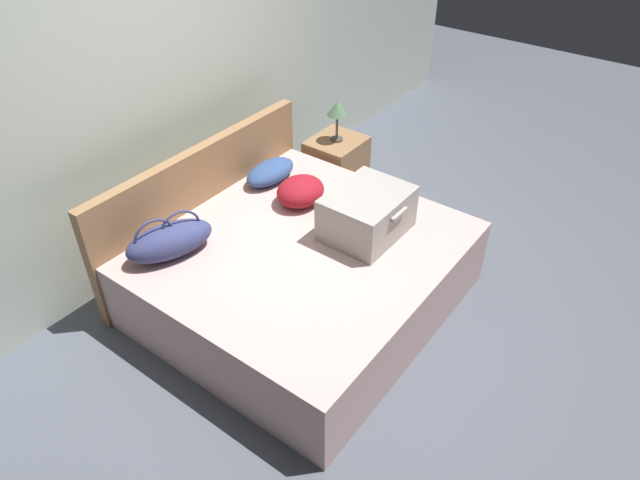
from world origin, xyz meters
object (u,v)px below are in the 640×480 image
(bed, at_px, (304,274))
(table_lamp, at_px, (337,110))
(duffel_bag, at_px, (170,240))
(nightstand, at_px, (336,168))
(pillow_near_headboard, at_px, (300,191))
(hard_case_large, at_px, (367,213))
(pillow_center_head, at_px, (270,172))

(bed, distance_m, table_lamp, 1.48)
(duffel_bag, xyz_separation_m, nightstand, (1.79, 0.01, -0.33))
(duffel_bag, bearing_deg, nightstand, 0.36)
(bed, relative_size, duffel_bag, 3.12)
(pillow_near_headboard, xyz_separation_m, nightstand, (0.85, 0.29, -0.32))
(hard_case_large, relative_size, pillow_near_headboard, 1.53)
(hard_case_large, bearing_deg, table_lamp, 44.92)
(bed, relative_size, nightstand, 3.56)
(hard_case_large, relative_size, nightstand, 1.04)
(table_lamp, bearing_deg, hard_case_large, -135.45)
(nightstand, bearing_deg, bed, -153.35)
(table_lamp, bearing_deg, bed, -153.35)
(table_lamp, bearing_deg, duffel_bag, -179.64)
(bed, distance_m, pillow_center_head, 0.89)
(bed, height_order, nightstand, nightstand)
(table_lamp, bearing_deg, nightstand, 0.00)
(bed, height_order, hard_case_large, hard_case_large)
(nightstand, bearing_deg, pillow_near_headboard, -160.94)
(bed, bearing_deg, nightstand, 26.65)
(nightstand, relative_size, table_lamp, 1.59)
(hard_case_large, xyz_separation_m, table_lamp, (0.87, 0.86, 0.15))
(duffel_bag, height_order, nightstand, duffel_bag)
(bed, bearing_deg, duffel_bag, 133.11)
(pillow_near_headboard, bearing_deg, bed, -139.47)
(bed, distance_m, nightstand, 1.37)
(pillow_near_headboard, xyz_separation_m, pillow_center_head, (0.10, 0.36, -0.02))
(bed, distance_m, pillow_near_headboard, 0.60)
(table_lamp, bearing_deg, pillow_near_headboard, -160.94)
(pillow_near_headboard, relative_size, table_lamp, 1.07)
(pillow_near_headboard, distance_m, pillow_center_head, 0.38)
(bed, distance_m, duffel_bag, 0.90)
(nightstand, height_order, table_lamp, table_lamp)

